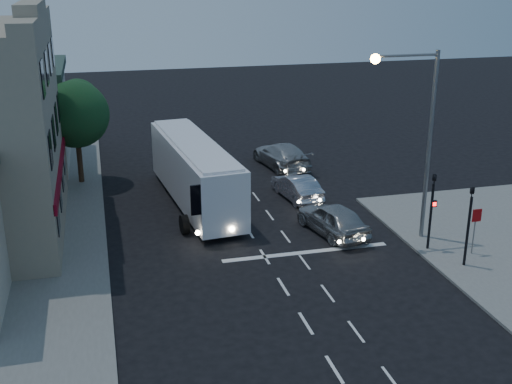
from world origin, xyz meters
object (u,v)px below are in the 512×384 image
object	(u,v)px
car_sedan_a	(297,187)
streetlight	(418,125)
tour_bus	(195,171)
car_suv	(333,219)
street_tree	(75,111)
regulatory_sign	(476,224)
car_sedan_b	(281,155)
traffic_signal_main	(432,202)
traffic_signal_side	(470,217)

from	to	relation	value
car_sedan_a	streetlight	xyz separation A→B (m)	(3.54, -6.92, 5.03)
streetlight	tour_bus	bearing A→B (deg)	141.07
car_suv	street_tree	world-z (taller)	street_tree
tour_bus	street_tree	bearing A→B (deg)	133.92
tour_bus	regulatory_sign	bearing A→B (deg)	-47.21
car_sedan_b	streetlight	world-z (taller)	streetlight
street_tree	tour_bus	bearing A→B (deg)	-40.35
regulatory_sign	streetlight	world-z (taller)	streetlight
car_suv	regulatory_sign	size ratio (longest dim) A/B	2.11
car_suv	regulatory_sign	distance (m)	6.72
tour_bus	street_tree	size ratio (longest dim) A/B	1.92
car_suv	traffic_signal_main	bearing A→B (deg)	127.97
traffic_signal_side	car_sedan_a	bearing A→B (deg)	113.57
tour_bus	car_suv	size ratio (longest dim) A/B	2.57
traffic_signal_main	car_suv	bearing A→B (deg)	140.10
tour_bus	regulatory_sign	xyz separation A→B (m)	(11.26, -9.95, -0.35)
car_sedan_a	regulatory_sign	distance (m)	10.89
traffic_signal_main	traffic_signal_side	bearing A→B (deg)	-70.51
car_sedan_b	traffic_signal_side	bearing A→B (deg)	93.60
traffic_signal_main	regulatory_sign	size ratio (longest dim) A/B	1.86
tour_bus	street_tree	distance (m)	8.59
traffic_signal_main	regulatory_sign	distance (m)	2.14
traffic_signal_side	street_tree	distance (m)	23.24
traffic_signal_side	street_tree	world-z (taller)	street_tree
tour_bus	car_sedan_a	distance (m)	5.92
car_suv	traffic_signal_side	world-z (taller)	traffic_signal_side
car_sedan_b	traffic_signal_side	size ratio (longest dim) A/B	1.36
car_sedan_b	traffic_signal_side	distance (m)	16.92
traffic_signal_side	streetlight	size ratio (longest dim) A/B	0.46
traffic_signal_side	regulatory_sign	world-z (taller)	traffic_signal_side
tour_bus	street_tree	world-z (taller)	street_tree
car_suv	traffic_signal_side	bearing A→B (deg)	118.66
traffic_signal_main	street_tree	world-z (taller)	street_tree
traffic_signal_main	traffic_signal_side	distance (m)	2.10
traffic_signal_side	tour_bus	bearing A→B (deg)	133.22
street_tree	streetlight	bearing A→B (deg)	-39.51
regulatory_sign	traffic_signal_side	bearing A→B (deg)	-136.08
traffic_signal_main	streetlight	xyz separation A→B (m)	(-0.26, 1.42, 3.31)
streetlight	car_sedan_b	bearing A→B (deg)	101.57
car_sedan_b	car_sedan_a	bearing A→B (deg)	73.06
tour_bus	regulatory_sign	size ratio (longest dim) A/B	5.42
tour_bus	traffic_signal_side	xyz separation A→B (m)	(10.26, -10.92, 0.47)
car_sedan_b	traffic_signal_main	bearing A→B (deg)	92.60
traffic_signal_side	streetlight	xyz separation A→B (m)	(-0.96, 3.40, 3.31)
traffic_signal_side	regulatory_sign	size ratio (longest dim) A/B	1.86
car_sedan_a	street_tree	world-z (taller)	street_tree
traffic_signal_main	car_sedan_b	bearing A→B (deg)	101.43
tour_bus	car_sedan_b	bearing A→B (deg)	34.11
car_suv	car_sedan_a	world-z (taller)	car_suv
tour_bus	streetlight	distance (m)	12.54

